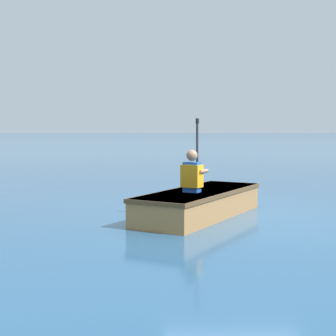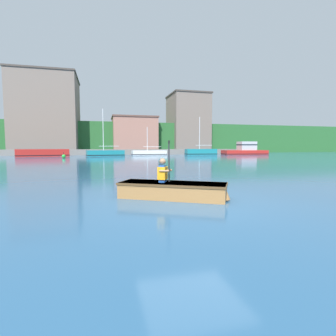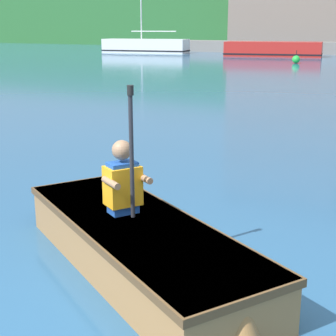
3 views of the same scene
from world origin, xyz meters
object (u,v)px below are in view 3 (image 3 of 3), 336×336
object	(u,v)px
moored_boat_dock_west_end	(273,49)
channel_buoy	(296,59)
moored_boat_dock_center_near	(146,46)
rowboat_foreground	(141,245)
person_paddler	(123,181)

from	to	relation	value
moored_boat_dock_west_end	channel_buoy	xyz separation A→B (m)	(3.50, -6.53, -0.25)
moored_boat_dock_west_end	channel_buoy	size ratio (longest dim) A/B	9.79
channel_buoy	moored_boat_dock_center_near	bearing A→B (deg)	155.19
rowboat_foreground	person_paddler	world-z (taller)	person_paddler
moored_boat_dock_west_end	rowboat_foreground	world-z (taller)	moored_boat_dock_west_end
person_paddler	channel_buoy	xyz separation A→B (m)	(-5.85, 26.16, -0.49)
channel_buoy	rowboat_foreground	bearing A→B (deg)	-76.90
moored_boat_dock_center_near	channel_buoy	size ratio (longest dim) A/B	9.94
moored_boat_dock_center_near	rowboat_foreground	xyz separation A→B (m)	(20.24, -32.84, -0.28)
moored_boat_dock_center_near	person_paddler	size ratio (longest dim) A/B	6.38
person_paddler	channel_buoy	distance (m)	26.81
moored_boat_dock_center_near	channel_buoy	world-z (taller)	moored_boat_dock_center_near
moored_boat_dock_west_end	channel_buoy	distance (m)	7.41
rowboat_foreground	channel_buoy	bearing A→B (deg)	103.10
rowboat_foreground	channel_buoy	world-z (taller)	channel_buoy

